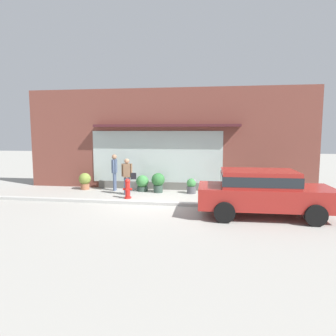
% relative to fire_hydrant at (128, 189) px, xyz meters
% --- Properties ---
extents(ground_plane, '(60.00, 60.00, 0.00)m').
position_rel_fire_hydrant_xyz_m(ground_plane, '(1.28, -0.74, -0.42)').
color(ground_plane, '#9E9B93').
extents(curb_strip, '(14.00, 0.24, 0.12)m').
position_rel_fire_hydrant_xyz_m(curb_strip, '(1.28, -0.94, -0.36)').
color(curb_strip, '#B2B2AD').
rests_on(curb_strip, ground_plane).
extents(storefront, '(14.00, 0.81, 4.85)m').
position_rel_fire_hydrant_xyz_m(storefront, '(1.27, 2.45, 1.96)').
color(storefront, brown).
rests_on(storefront, ground_plane).
extents(fire_hydrant, '(0.38, 0.34, 0.84)m').
position_rel_fire_hydrant_xyz_m(fire_hydrant, '(0.00, 0.00, 0.00)').
color(fire_hydrant, red).
rests_on(fire_hydrant, ground_plane).
extents(pedestrian_with_handbag, '(0.65, 0.24, 1.62)m').
position_rel_fire_hydrant_xyz_m(pedestrian_with_handbag, '(-0.20, 0.69, 0.52)').
color(pedestrian_with_handbag, '#475675').
rests_on(pedestrian_with_handbag, ground_plane).
extents(pedestrian_passerby, '(0.23, 0.47, 1.73)m').
position_rel_fire_hydrant_xyz_m(pedestrian_passerby, '(-1.09, 1.58, 0.60)').
color(pedestrian_passerby, '#475675').
rests_on(pedestrian_passerby, ground_plane).
extents(parked_car_red, '(4.31, 2.02, 1.53)m').
position_rel_fire_hydrant_xyz_m(parked_car_red, '(5.13, -2.01, 0.46)').
color(parked_car_red, maroon).
rests_on(parked_car_red, ground_plane).
extents(potted_plant_window_center, '(0.46, 0.46, 0.66)m').
position_rel_fire_hydrant_xyz_m(potted_plant_window_center, '(5.97, 1.46, -0.08)').
color(potted_plant_window_center, '#4C4C51').
rests_on(potted_plant_window_center, ground_plane).
extents(potted_plant_window_right, '(0.57, 0.57, 0.81)m').
position_rel_fire_hydrant_xyz_m(potted_plant_window_right, '(-2.61, 1.65, 0.03)').
color(potted_plant_window_right, '#9E6042').
rests_on(potted_plant_window_right, ground_plane).
extents(potted_plant_trailing_edge, '(0.59, 0.59, 0.76)m').
position_rel_fire_hydrant_xyz_m(potted_plant_trailing_edge, '(0.24, 1.65, -0.03)').
color(potted_plant_trailing_edge, '#33473D').
rests_on(potted_plant_trailing_edge, ground_plane).
extents(potted_plant_corner_tall, '(0.42, 0.42, 0.68)m').
position_rel_fire_hydrant_xyz_m(potted_plant_corner_tall, '(2.57, 1.43, -0.06)').
color(potted_plant_corner_tall, '#4C4C51').
rests_on(potted_plant_corner_tall, ground_plane).
extents(potted_plant_doorstep, '(0.61, 0.61, 0.90)m').
position_rel_fire_hydrant_xyz_m(potted_plant_doorstep, '(1.04, 1.44, 0.09)').
color(potted_plant_doorstep, '#33473D').
rests_on(potted_plant_doorstep, ground_plane).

